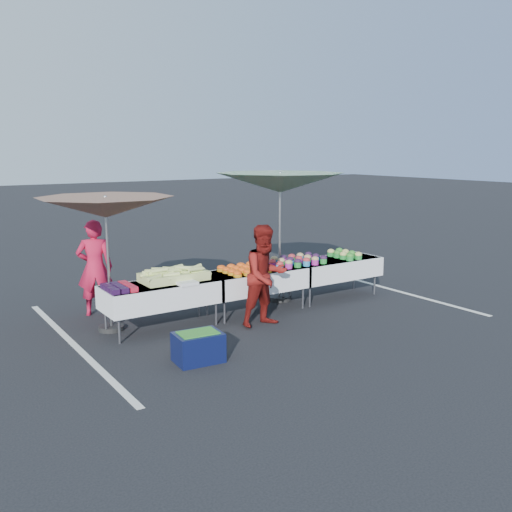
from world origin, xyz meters
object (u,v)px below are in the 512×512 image
table_right (334,268)px  table_center (256,279)px  umbrella_left (106,208)px  table_left (161,294)px  umbrella_right (280,184)px  customer (266,276)px  storage_bin (198,346)px  vendor (95,268)px

table_right → table_center: bearing=180.0°
umbrella_left → table_left: bearing=-29.7°
table_right → umbrella_left: size_ratio=0.67×
table_left → umbrella_right: size_ratio=0.66×
table_left → customer: customer is taller
table_left → storage_bin: table_left is taller
customer → umbrella_left: 2.71m
storage_bin → table_left: bearing=88.2°
umbrella_left → storage_bin: umbrella_left is taller
table_left → table_right: (3.60, 0.00, 0.00)m
umbrella_right → vendor: bearing=162.9°
table_right → vendor: size_ratio=1.12×
table_center → vendor: vendor is taller
table_right → customer: (-2.12, -0.75, 0.24)m
table_right → storage_bin: 4.12m
table_left → customer: bearing=-26.8°
vendor → customer: (2.09, -2.14, -0.00)m
table_right → vendor: vendor is taller
umbrella_left → storage_bin: 2.67m
table_center → umbrella_right: umbrella_right is taller
table_left → vendor: (-0.60, 1.39, 0.25)m
storage_bin → umbrella_left: bearing=109.5°
storage_bin → table_center: bearing=43.4°
customer → umbrella_right: 2.11m
vendor → umbrella_right: bearing=-175.9°
table_left → customer: (1.48, -0.75, 0.24)m
table_center → customer: 0.85m
table_center → vendor: (-2.40, 1.39, 0.25)m
table_center → vendor: size_ratio=1.12×
vendor → umbrella_left: size_ratio=0.60×
table_right → umbrella_left: umbrella_left is taller
table_left → umbrella_right: (2.60, 0.40, 1.62)m
table_center → umbrella_left: (-2.50, 0.40, 1.36)m
vendor → storage_bin: vendor is taller
table_left → umbrella_right: bearing=8.7°
vendor → table_right: bearing=-177.1°
table_center → umbrella_right: (0.80, 0.40, 1.62)m
table_center → storage_bin: table_center is taller
table_left → vendor: bearing=113.4°
umbrella_right → storage_bin: size_ratio=4.27×
table_right → customer: 2.26m
customer → storage_bin: size_ratio=2.49×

